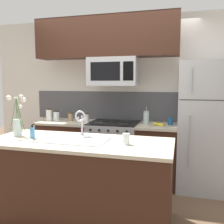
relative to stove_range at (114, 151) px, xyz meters
name	(u,v)px	position (x,y,z in m)	size (l,w,h in m)	color
ground_plane	(95,205)	(0.00, -0.90, -0.46)	(10.00, 10.00, 0.00)	brown
rear_partition	(137,97)	(0.30, 0.38, 0.84)	(5.20, 0.10, 2.60)	silver
splash_band	(119,106)	(0.00, 0.32, 0.69)	(3.00, 0.01, 0.48)	#4C4C51
back_counter_left	(68,148)	(-0.79, 0.00, -0.01)	(0.86, 0.65, 0.91)	#381E14
back_counter_right	(157,154)	(0.67, 0.00, -0.01)	(0.62, 0.65, 0.91)	#381E14
stove_range	(114,151)	(0.00, 0.00, 0.00)	(0.76, 0.64, 0.93)	#A8AAAF
microwave	(114,72)	(0.00, -0.02, 1.24)	(0.74, 0.40, 0.42)	#A8AAAF
upper_cabinet_band	(105,37)	(-0.12, -0.05, 1.75)	(2.17, 0.34, 0.60)	#381E14
refrigerator	(206,127)	(1.36, 0.02, 0.45)	(0.79, 0.74, 1.83)	#A8AAAF
storage_jar_tall	(49,115)	(-1.11, -0.04, 0.55)	(0.10, 0.10, 0.20)	silver
storage_jar_medium	(56,116)	(-0.98, -0.03, 0.53)	(0.10, 0.10, 0.17)	silver
storage_jar_short	(70,117)	(-0.75, 0.03, 0.52)	(0.08, 0.08, 0.14)	#997F5B
storage_jar_squat	(87,118)	(-0.44, -0.04, 0.52)	(0.08, 0.08, 0.14)	silver
banana_bunch	(158,124)	(0.69, -0.06, 0.47)	(0.19, 0.12, 0.08)	yellow
french_press	(146,117)	(0.50, 0.06, 0.55)	(0.09, 0.09, 0.27)	silver
coffee_tin	(170,121)	(0.86, 0.05, 0.50)	(0.08, 0.08, 0.11)	#1E5184
island_counter	(79,180)	(-0.07, -1.25, -0.01)	(2.03, 0.84, 0.91)	#381E14
kitchen_sink	(73,146)	(-0.13, -1.25, 0.38)	(0.76, 0.44, 0.16)	#ADAFB5
sink_faucet	(81,120)	(-0.13, -1.03, 0.65)	(0.14, 0.14, 0.31)	#B7BABF
dish_soap_bottle	(32,132)	(-0.61, -1.29, 0.52)	(0.06, 0.05, 0.16)	#4C93C6
spare_glass	(126,139)	(0.47, -1.29, 0.51)	(0.07, 0.07, 0.12)	silver
flower_vase	(17,123)	(-0.85, -1.23, 0.61)	(0.20, 0.17, 0.49)	silver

